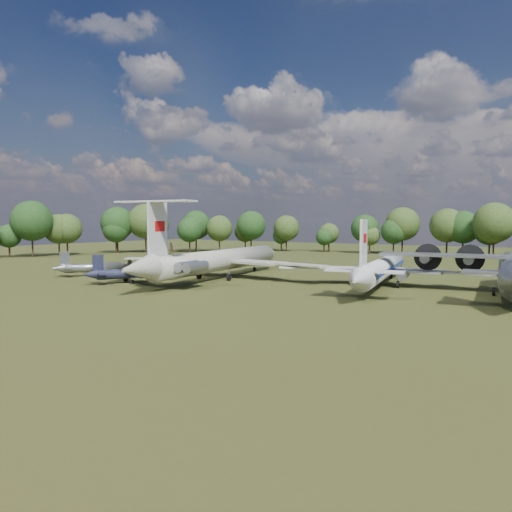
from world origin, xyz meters
The scene contains 6 objects.
ground centered at (0.00, 0.00, 0.00)m, with size 300.00×300.00×0.00m, color #203511.
il62_airliner centered at (-5.28, 2.92, 2.62)m, with size 41.15×53.49×5.25m, color silver, non-canonical shape.
tu104_jet centered at (22.89, 8.19, 2.26)m, with size 33.85×45.13×4.51m, color white, non-canonical shape.
small_prop_west centered at (-14.55, -9.88, 1.23)m, with size 12.35×16.84×2.47m, color black, non-canonical shape.
small_prop_northwest centered at (-28.84, -5.90, 1.19)m, with size 11.94×16.28×2.39m, color #A7A9AF, non-canonical shape.
person_on_il62 centered at (-3.67, -11.68, 6.23)m, with size 0.71×0.47×1.96m, color #8B5F46.
Camera 1 is at (48.57, -69.10, 10.41)m, focal length 35.00 mm.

